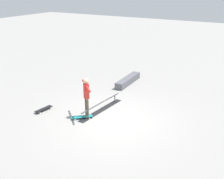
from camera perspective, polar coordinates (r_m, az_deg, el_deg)
ground_plane at (r=10.55m, az=-0.22°, el=-6.09°), size 60.00×60.00×0.00m
grind_rail at (r=11.19m, az=-2.22°, el=-3.58°), size 2.58×0.45×0.36m
skate_ledge at (r=14.16m, az=3.31°, el=1.88°), size 2.19×0.46×0.32m
skater_main at (r=10.36m, az=-5.28°, el=-1.15°), size 0.92×0.98×1.58m
skateboard_main at (r=10.62m, az=-6.21°, el=-5.60°), size 0.70×0.72×0.09m
loose_skateboard_black at (r=11.51m, az=-13.90°, el=-3.93°), size 0.82×0.32×0.09m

